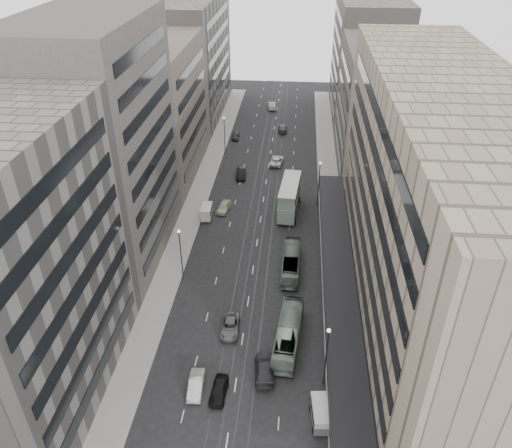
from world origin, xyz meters
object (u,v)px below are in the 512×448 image
(double_decker, at_px, (289,197))
(bus_near, at_px, (288,333))
(panel_van, at_px, (207,212))
(sedan_2, at_px, (230,326))
(vw_microbus, at_px, (320,413))
(sedan_1, at_px, (196,385))
(sedan_0, at_px, (219,390))
(bus_far, at_px, (291,262))

(double_decker, bearing_deg, bus_near, -83.58)
(panel_van, height_order, sedan_2, panel_van)
(vw_microbus, height_order, sedan_1, vw_microbus)
(sedan_0, bearing_deg, bus_near, 52.31)
(vw_microbus, bearing_deg, sedan_0, 162.20)
(double_decker, bearing_deg, vw_microbus, -79.03)
(bus_near, bearing_deg, sedan_1, 43.83)
(panel_van, relative_size, sedan_0, 0.89)
(double_decker, relative_size, sedan_2, 2.17)
(bus_far, distance_m, sedan_2, 14.87)
(sedan_2, bearing_deg, bus_near, -14.34)
(bus_near, bearing_deg, bus_far, -84.21)
(bus_near, distance_m, double_decker, 31.04)
(sedan_1, xyz_separation_m, sedan_2, (2.52, 9.31, -0.04))
(bus_near, distance_m, vw_microbus, 11.23)
(sedan_0, distance_m, sedan_2, 9.82)
(bus_near, height_order, sedan_2, bus_near)
(bus_near, height_order, vw_microbus, bus_near)
(bus_near, xyz_separation_m, sedan_0, (-7.20, -8.29, -0.85))
(vw_microbus, height_order, sedan_0, vw_microbus)
(sedan_2, bearing_deg, sedan_0, -91.96)
(double_decker, xyz_separation_m, sedan_1, (-8.95, -38.77, -2.34))
(sedan_0, bearing_deg, bus_far, 75.97)
(bus_far, bearing_deg, sedan_1, 67.51)
(vw_microbus, bearing_deg, sedan_2, 126.27)
(double_decker, xyz_separation_m, panel_van, (-13.87, -3.17, -1.77))
(sedan_1, height_order, sedan_2, sedan_1)
(panel_van, bearing_deg, double_decker, 10.37)
(sedan_1, bearing_deg, bus_far, 63.24)
(double_decker, distance_m, sedan_1, 39.86)
(bus_near, relative_size, sedan_1, 2.62)
(bus_near, bearing_deg, sedan_2, -6.43)
(vw_microbus, relative_size, panel_van, 1.12)
(vw_microbus, height_order, sedan_2, vw_microbus)
(double_decker, relative_size, sedan_1, 2.44)
(double_decker, relative_size, panel_van, 2.82)
(sedan_0, bearing_deg, vw_microbus, -8.88)
(sedan_0, bearing_deg, double_decker, 84.12)
(vw_microbus, xyz_separation_m, sedan_1, (-13.43, 2.85, -0.50))
(sedan_0, bearing_deg, panel_van, 105.06)
(sedan_1, bearing_deg, panel_van, 94.66)
(bus_far, bearing_deg, bus_near, 91.44)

